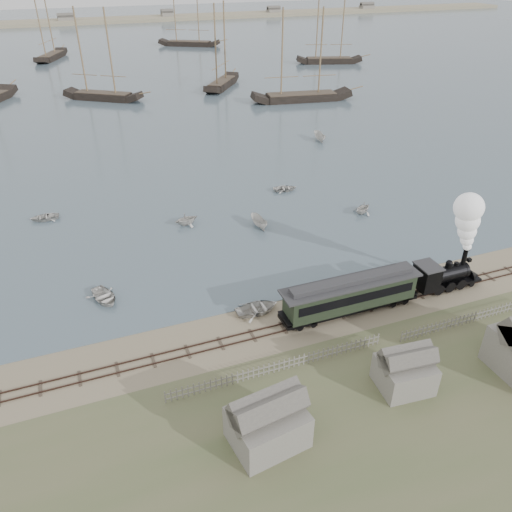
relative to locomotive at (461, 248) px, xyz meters
name	(u,v)px	position (x,y,z in m)	size (l,w,h in m)	color
ground	(312,306)	(-15.08, 2.00, -4.55)	(600.00, 600.00, 0.00)	gray
harbor_water	(107,47)	(-15.08, 172.00, -4.52)	(600.00, 336.00, 0.06)	#435660
rail_track	(322,318)	(-15.08, 0.00, -4.51)	(120.00, 1.80, 0.16)	#3B2720
picket_fence_west	(279,371)	(-21.58, -5.00, -4.55)	(19.00, 0.10, 1.20)	slate
picket_fence_east	(468,323)	(-2.58, -5.50, -4.55)	(15.00, 0.10, 1.20)	slate
shed_left	(267,440)	(-25.08, -11.00, -4.55)	(5.00, 4.00, 4.10)	slate
shed_mid	(402,386)	(-13.08, -10.00, -4.55)	(4.00, 3.50, 3.60)	slate
far_spit	(88,23)	(-15.08, 252.00, -4.55)	(500.00, 20.00, 1.80)	gray
locomotive	(461,248)	(0.00, 0.00, 0.00)	(7.92, 2.96, 9.88)	black
passenger_coach	(351,294)	(-12.20, 0.00, -2.41)	(13.92, 2.68, 3.38)	black
beached_dinghy	(257,308)	(-20.43, 3.13, -4.10)	(4.29, 3.06, 0.89)	beige
rowboat_0	(104,297)	(-33.95, 10.20, -4.07)	(4.03, 2.88, 0.83)	beige
rowboat_1	(186,219)	(-22.37, 23.14, -3.69)	(3.03, 2.61, 1.59)	beige
rowboat_2	(259,222)	(-14.04, 19.25, -3.82)	(3.48, 1.31, 1.34)	beige
rowboat_3	(285,188)	(-6.41, 28.39, -4.13)	(3.47, 2.48, 0.72)	beige
rowboat_4	(363,208)	(0.23, 18.00, -3.73)	(2.89, 2.50, 1.53)	beige
rowboat_5	(319,137)	(8.58, 46.88, -3.74)	(3.89, 1.46, 1.50)	beige
rowboat_6	(45,217)	(-39.18, 31.00, -4.12)	(3.56, 2.54, 0.74)	beige
schooner_2	(97,55)	(-25.10, 91.95, 5.51)	(18.93, 4.37, 20.00)	black
schooner_3	(221,46)	(4.86, 94.27, 5.51)	(18.44, 4.25, 20.00)	black
schooner_4	(303,55)	(18.08, 74.55, 5.51)	(23.47, 5.42, 20.00)	black
schooner_5	(331,29)	(46.17, 113.75, 5.51)	(20.16, 4.65, 20.00)	black
schooner_7	(45,26)	(-35.00, 152.32, 5.51)	(19.67, 4.54, 20.00)	black
schooner_8	(187,16)	(13.78, 163.02, 5.51)	(22.69, 5.24, 20.00)	black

